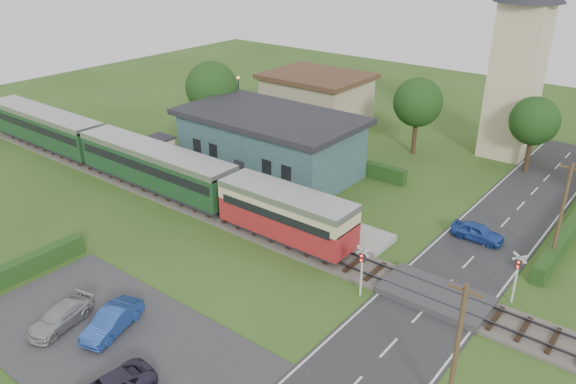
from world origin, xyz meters
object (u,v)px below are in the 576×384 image
Objects in this scene: equipment_hut at (159,151)px; car_park_blue at (112,321)px; crossing_signal_near at (362,264)px; pedestrian_near at (299,205)px; station_building at (270,142)px; car_park_silver at (61,317)px; house_west at (316,98)px; church_tower at (521,46)px; train at (131,157)px; pedestrian_far at (181,162)px; car_on_road at (478,232)px; crossing_signal_far at (517,271)px.

equipment_hut reaches higher than car_park_blue.
equipment_hut is 0.78× the size of crossing_signal_near.
car_park_blue is 15.97m from pedestrian_near.
station_building reaches higher than crossing_signal_near.
crossing_signal_near is 16.76m from car_park_silver.
house_west is 38.62m from car_park_blue.
pedestrian_near is (-6.93, -23.42, -8.79)m from church_tower.
station_building reaches higher than train.
equipment_hut is at bearing 93.43° from train.
car_on_road is at bearing -72.57° from pedestrian_far.
station_building reaches higher than car_park_blue.
car_park_blue is (15.61, -13.37, -1.46)m from train.
car_on_road reaches higher than car_park_silver.
car_park_silver is at bearing -131.88° from crossing_signal_near.
equipment_hut is 0.66× the size of car_park_silver.
church_tower is 4.56× the size of car_park_silver.
train reaches higher than crossing_signal_far.
station_building is 4.15× the size of car_park_silver.
church_tower reaches higher than car_on_road.
church_tower is at bearing 8.53° from house_west.
pedestrian_far is at bearing -3.32° from equipment_hut.
crossing_signal_far is (31.60, -0.81, 0.39)m from equipment_hut.
church_tower is at bearing 92.82° from crossing_signal_near.
train reaches higher than car_on_road.
pedestrian_far is at bearing 178.73° from crossing_signal_far.
house_west is at bearing 93.38° from car_park_blue.
car_park_blue is at bearing 108.48° from pedestrian_near.
church_tower reaches higher than pedestrian_near.
crossing_signal_far is 1.66× the size of pedestrian_near.
car_park_silver is at bearing -74.83° from house_west.
church_tower is 21.55m from house_west.
crossing_signal_near reaches higher than car_on_road.
car_park_silver is (13.26, -18.03, -1.11)m from equipment_hut.
car_on_road is (27.10, 8.19, -1.52)m from train.
equipment_hut reaches higher than pedestrian_near.
train is 13.18× the size of crossing_signal_far.
station_building is 23.77m from car_park_blue.
car_park_blue is (12.81, -36.37, -2.07)m from house_west.
crossing_signal_far is 7.37m from car_on_road.
station_building is 1.48× the size of house_west.
crossing_signal_far is at bearing -15.63° from station_building.
church_tower is 20.67m from car_on_road.
pedestrian_near is at bearing 179.30° from crossing_signal_far.
car_park_silver is at bearing -166.19° from car_park_blue.
pedestrian_far reaches higher than car_on_road.
pedestrian_near is (-8.33, 4.99, -0.70)m from crossing_signal_near.
car_park_silver is (5.26, -23.83, -2.05)m from station_building.
crossing_signal_far is at bearing -85.80° from pedestrian_far.
train is at bearing 174.32° from crossing_signal_near.
station_building is 7.92m from pedestrian_far.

